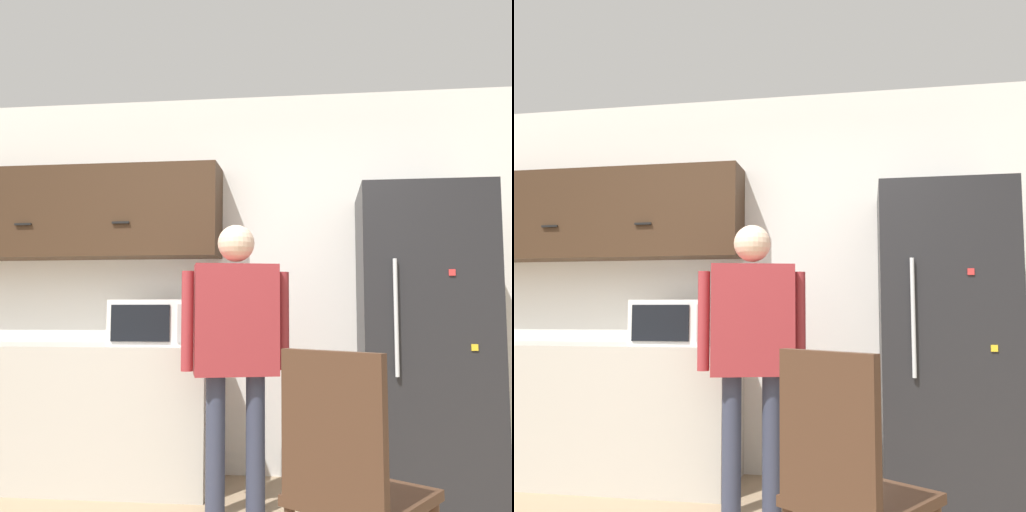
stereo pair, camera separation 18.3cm
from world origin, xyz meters
The scene contains 7 objects.
back_wall centered at (0.00, 2.13, 1.35)m, with size 6.00×0.06×2.70m.
counter centered at (-1.20, 1.79, 0.46)m, with size 2.01×0.63×0.91m.
upper_cabinets centered at (-1.20, 1.95, 1.83)m, with size 2.01×0.32×0.65m.
microwave centered at (-0.57, 1.74, 1.06)m, with size 0.54×0.38×0.29m.
person centered at (0.02, 1.34, 1.00)m, with size 0.61×0.34×1.64m.
refrigerator centered at (1.14, 1.73, 0.95)m, with size 0.78×0.74×1.90m.
chair centered at (0.60, 0.19, 0.54)m, with size 0.61×0.61×1.00m.
Camera 1 is at (0.50, -1.93, 1.13)m, focal length 40.00 mm.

